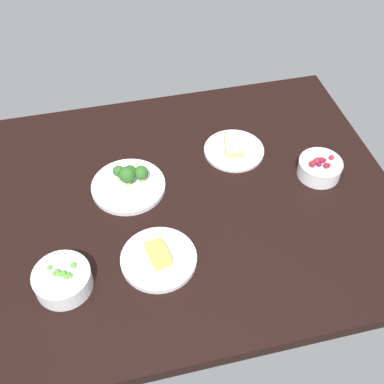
{
  "coord_description": "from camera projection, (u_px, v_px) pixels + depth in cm",
  "views": [
    {
      "loc": [
        -21.97,
        -92.88,
        111.57
      ],
      "look_at": [
        0.0,
        0.0,
        6.0
      ],
      "focal_mm": 45.26,
      "sensor_mm": 36.0,
      "label": 1
    }
  ],
  "objects": [
    {
      "name": "dining_table",
      "position": [
        192.0,
        201.0,
        1.45
      ],
      "size": [
        121.47,
        99.68,
        4.0
      ],
      "primitive_type": "cube",
      "color": "black",
      "rests_on": "ground"
    },
    {
      "name": "bowl_berries",
      "position": [
        320.0,
        167.0,
        1.48
      ],
      "size": [
        13.4,
        13.4,
        7.23
      ],
      "color": "silver",
      "rests_on": "dining_table"
    },
    {
      "name": "bowl_peas",
      "position": [
        63.0,
        279.0,
        1.21
      ],
      "size": [
        14.73,
        14.73,
        6.96
      ],
      "color": "silver",
      "rests_on": "dining_table"
    },
    {
      "name": "plate_cheese",
      "position": [
        159.0,
        258.0,
        1.28
      ],
      "size": [
        20.29,
        20.29,
        4.6
      ],
      "color": "silver",
      "rests_on": "dining_table"
    },
    {
      "name": "plate_sandwich",
      "position": [
        234.0,
        149.0,
        1.56
      ],
      "size": [
        19.39,
        19.39,
        4.29
      ],
      "color": "silver",
      "rests_on": "dining_table"
    },
    {
      "name": "plate_broccoli",
      "position": [
        129.0,
        183.0,
        1.45
      ],
      "size": [
        22.28,
        22.28,
        8.13
      ],
      "color": "silver",
      "rests_on": "dining_table"
    }
  ]
}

